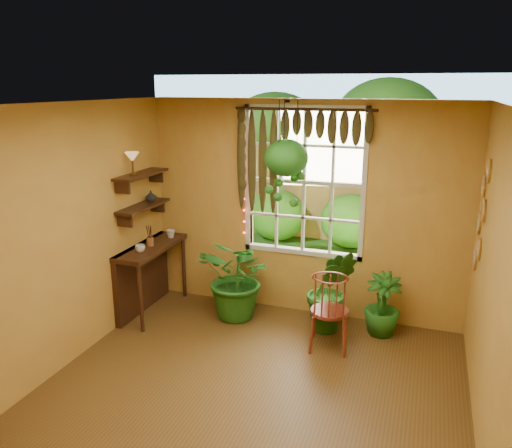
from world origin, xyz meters
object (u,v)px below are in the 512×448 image
Objects in this scene: windsor_chair at (329,322)px; hanging_basket at (286,163)px; potted_plant_mid at (331,290)px; potted_plant_left at (239,278)px; counter_ledge at (145,270)px.

windsor_chair is 0.93× the size of hanging_basket.
hanging_basket reaches higher than potted_plant_mid.
potted_plant_mid is (1.15, 0.04, -0.02)m from potted_plant_left.
counter_ledge is at bearing -171.21° from hanging_basket.
windsor_chair is at bearing -80.72° from potted_plant_mid.
hanging_basket is at bearing 8.79° from counter_ledge.
windsor_chair is (2.45, -0.21, -0.23)m from counter_ledge.
potted_plant_mid is 0.86× the size of hanging_basket.
windsor_chair is 1.86m from hanging_basket.
counter_ledge is at bearing -174.68° from potted_plant_mid.
potted_plant_left is at bearing 153.87° from windsor_chair.
potted_plant_mid is (2.38, 0.22, -0.03)m from counter_ledge.
potted_plant_left is 1.56m from hanging_basket.
potted_plant_left is (-1.22, 0.40, 0.21)m from windsor_chair.
hanging_basket is at bearing 9.53° from potted_plant_left.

